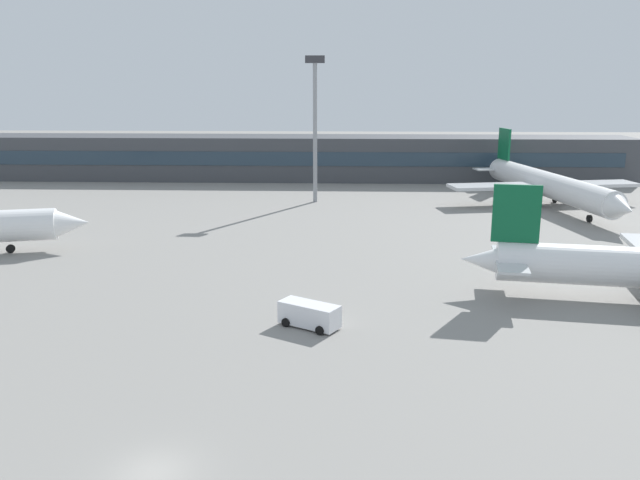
% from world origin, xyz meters
% --- Properties ---
extents(ground_plane, '(400.00, 400.00, 0.00)m').
position_xyz_m(ground_plane, '(0.00, 40.00, 0.00)').
color(ground_plane, gray).
extents(terminal_building, '(137.80, 12.13, 9.00)m').
position_xyz_m(terminal_building, '(0.00, 106.45, 4.50)').
color(terminal_building, '#3F4247').
rests_on(terminal_building, ground_plane).
extents(airplane_far, '(32.58, 46.19, 11.48)m').
position_xyz_m(airplane_far, '(43.68, 77.82, 3.50)').
color(airplane_far, silver).
rests_on(airplane_far, ground_plane).
extents(service_van_white, '(5.50, 4.35, 2.08)m').
position_xyz_m(service_van_white, '(7.21, 21.32, 1.11)').
color(service_van_white, white).
rests_on(service_van_white, ground_plane).
extents(floodlight_tower_west, '(3.20, 0.80, 24.26)m').
position_xyz_m(floodlight_tower_west, '(5.00, 79.91, 14.12)').
color(floodlight_tower_west, gray).
rests_on(floodlight_tower_west, ground_plane).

